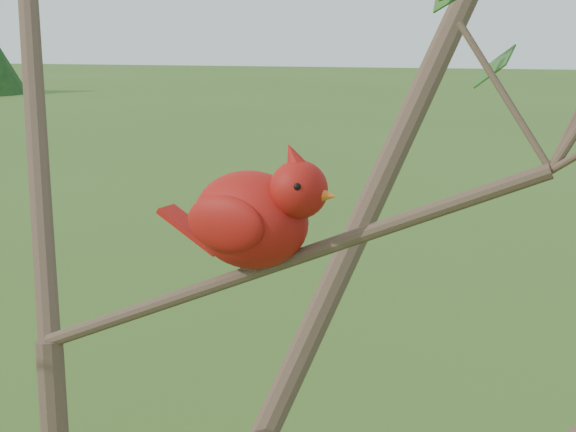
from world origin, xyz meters
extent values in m
ellipsoid|color=#A1100D|center=(0.22, 0.08, 2.13)|extent=(0.17, 0.15, 0.11)
sphere|color=#A1100D|center=(0.28, 0.06, 2.17)|extent=(0.08, 0.08, 0.07)
cone|color=#A1100D|center=(0.28, 0.06, 2.20)|extent=(0.06, 0.05, 0.05)
cone|color=#D85914|center=(0.31, 0.05, 2.17)|extent=(0.03, 0.03, 0.02)
ellipsoid|color=black|center=(0.30, 0.05, 2.16)|extent=(0.03, 0.04, 0.03)
cube|color=#A1100D|center=(0.14, 0.10, 2.11)|extent=(0.09, 0.06, 0.05)
ellipsoid|color=#A1100D|center=(0.23, 0.12, 2.13)|extent=(0.11, 0.06, 0.07)
ellipsoid|color=#A1100D|center=(0.20, 0.04, 2.13)|extent=(0.11, 0.06, 0.07)
camera|label=1|loc=(0.45, -0.89, 2.36)|focal=55.00mm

